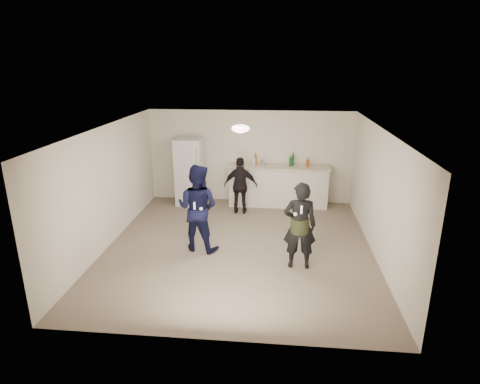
# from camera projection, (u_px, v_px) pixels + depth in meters

# --- Properties ---
(floor) EXTENTS (6.00, 6.00, 0.00)m
(floor) POSITION_uv_depth(u_px,v_px,m) (239.00, 247.00, 8.46)
(floor) COLOR #6B5B4C
(floor) RESTS_ON ground
(ceiling) EXTENTS (6.00, 6.00, 0.00)m
(ceiling) POSITION_uv_depth(u_px,v_px,m) (239.00, 128.00, 7.68)
(ceiling) COLOR silver
(ceiling) RESTS_ON wall_back
(wall_back) EXTENTS (6.00, 0.00, 6.00)m
(wall_back) POSITION_uv_depth(u_px,v_px,m) (250.00, 157.00, 10.91)
(wall_back) COLOR beige
(wall_back) RESTS_ON floor
(wall_front) EXTENTS (6.00, 0.00, 6.00)m
(wall_front) POSITION_uv_depth(u_px,v_px,m) (216.00, 260.00, 5.23)
(wall_front) COLOR beige
(wall_front) RESTS_ON floor
(wall_left) EXTENTS (0.00, 6.00, 6.00)m
(wall_left) POSITION_uv_depth(u_px,v_px,m) (108.00, 186.00, 8.33)
(wall_left) COLOR beige
(wall_left) RESTS_ON floor
(wall_right) EXTENTS (0.00, 6.00, 6.00)m
(wall_right) POSITION_uv_depth(u_px,v_px,m) (379.00, 195.00, 7.82)
(wall_right) COLOR beige
(wall_right) RESTS_ON floor
(counter) EXTENTS (2.60, 0.56, 1.05)m
(counter) POSITION_uv_depth(u_px,v_px,m) (278.00, 187.00, 10.75)
(counter) COLOR beige
(counter) RESTS_ON floor
(counter_top) EXTENTS (2.68, 0.64, 0.04)m
(counter_top) POSITION_uv_depth(u_px,v_px,m) (279.00, 167.00, 10.58)
(counter_top) COLOR beige
(counter_top) RESTS_ON counter
(fridge) EXTENTS (0.70, 0.70, 1.80)m
(fridge) POSITION_uv_depth(u_px,v_px,m) (190.00, 171.00, 10.79)
(fridge) COLOR silver
(fridge) RESTS_ON floor
(fridge_handle) EXTENTS (0.02, 0.02, 0.60)m
(fridge_handle) POSITION_uv_depth(u_px,v_px,m) (197.00, 160.00, 10.29)
(fridge_handle) COLOR silver
(fridge_handle) RESTS_ON fridge
(ceiling_dome) EXTENTS (0.36, 0.36, 0.16)m
(ceiling_dome) POSITION_uv_depth(u_px,v_px,m) (240.00, 129.00, 7.98)
(ceiling_dome) COLOR white
(ceiling_dome) RESTS_ON ceiling
(shaker) EXTENTS (0.08, 0.08, 0.17)m
(shaker) POSITION_uv_depth(u_px,v_px,m) (262.00, 163.00, 10.59)
(shaker) COLOR silver
(shaker) RESTS_ON counter_top
(man) EXTENTS (1.02, 0.87, 1.80)m
(man) POSITION_uv_depth(u_px,v_px,m) (198.00, 208.00, 8.11)
(man) COLOR #0E103B
(man) RESTS_ON floor
(woman) EXTENTS (0.61, 0.41, 1.68)m
(woman) POSITION_uv_depth(u_px,v_px,m) (300.00, 226.00, 7.39)
(woman) COLOR black
(woman) RESTS_ON floor
(camo_shorts) EXTENTS (0.34, 0.34, 0.28)m
(camo_shorts) POSITION_uv_depth(u_px,v_px,m) (300.00, 225.00, 7.39)
(camo_shorts) COLOR #2F3A1A
(camo_shorts) RESTS_ON woman
(spectator) EXTENTS (0.86, 0.37, 1.46)m
(spectator) POSITION_uv_depth(u_px,v_px,m) (241.00, 186.00, 10.12)
(spectator) COLOR black
(spectator) RESTS_ON floor
(remote_man) EXTENTS (0.04, 0.04, 0.15)m
(remote_man) POSITION_uv_depth(u_px,v_px,m) (195.00, 206.00, 7.80)
(remote_man) COLOR white
(remote_man) RESTS_ON man
(nunchuk_man) EXTENTS (0.07, 0.07, 0.07)m
(nunchuk_man) POSITION_uv_depth(u_px,v_px,m) (201.00, 209.00, 7.84)
(nunchuk_man) COLOR white
(nunchuk_man) RESTS_ON man
(remote_woman) EXTENTS (0.04, 0.04, 0.15)m
(remote_woman) POSITION_uv_depth(u_px,v_px,m) (301.00, 210.00, 7.02)
(remote_woman) COLOR white
(remote_woman) RESTS_ON woman
(nunchuk_woman) EXTENTS (0.07, 0.07, 0.07)m
(nunchuk_woman) POSITION_uv_depth(u_px,v_px,m) (295.00, 214.00, 7.09)
(nunchuk_woman) COLOR silver
(nunchuk_woman) RESTS_ON woman
(bottle_cluster) EXTENTS (1.48, 0.15, 0.29)m
(bottle_cluster) POSITION_uv_depth(u_px,v_px,m) (280.00, 161.00, 10.58)
(bottle_cluster) COLOR #9A5E16
(bottle_cluster) RESTS_ON counter_top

